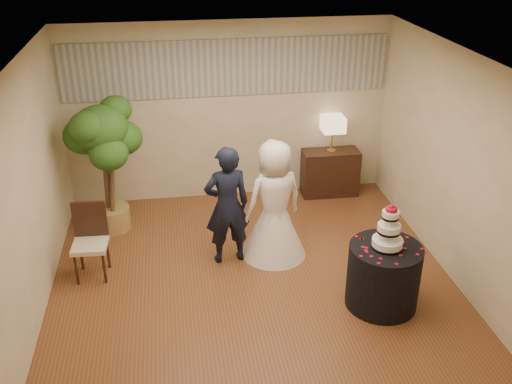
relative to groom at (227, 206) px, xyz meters
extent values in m
cube|color=brown|center=(0.25, -0.54, -0.81)|extent=(5.00, 5.00, 0.00)
cube|color=white|center=(0.25, -0.54, 1.99)|extent=(5.00, 5.00, 0.00)
cube|color=beige|center=(0.25, 1.96, 0.59)|extent=(5.00, 0.06, 2.80)
cube|color=beige|center=(0.25, -3.04, 0.59)|extent=(5.00, 0.06, 2.80)
cube|color=beige|center=(-2.25, -0.54, 0.59)|extent=(0.06, 5.00, 2.80)
cube|color=beige|center=(2.75, -0.54, 0.59)|extent=(0.06, 5.00, 2.80)
cube|color=#999B8E|center=(0.25, 1.94, 1.29)|extent=(4.90, 0.02, 0.85)
imported|color=black|center=(0.00, 0.00, 0.00)|extent=(0.64, 0.47, 1.63)
imported|color=white|center=(0.63, 0.05, 0.01)|extent=(1.10, 1.10, 1.64)
cylinder|color=black|center=(1.68, -1.23, -0.42)|extent=(0.96, 0.96, 0.78)
cube|color=black|center=(1.86, 1.70, -0.44)|extent=(0.91, 0.42, 0.75)
camera|label=1|loc=(-0.64, -6.44, 3.42)|focal=40.00mm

